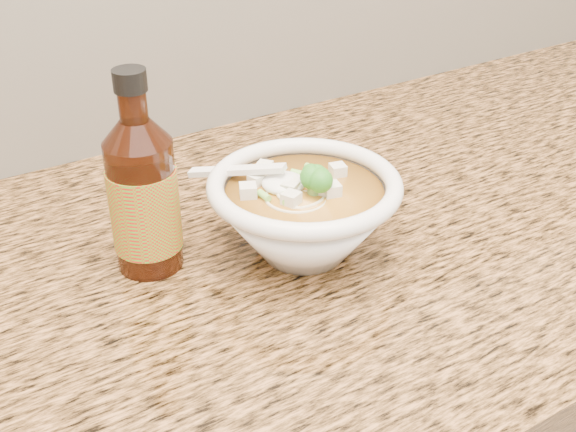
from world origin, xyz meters
TOP-DOWN VIEW (x-y plane):
  - counter_slab at (0.00, 1.68)m, footprint 4.00×0.68m
  - soup_bowl at (0.09, 1.64)m, footprint 0.20×0.20m
  - hot_sauce_bottle at (-0.05, 1.70)m, footprint 0.07×0.07m

SIDE VIEW (x-z plane):
  - counter_slab at x=0.00m, z-range 0.86..0.90m
  - soup_bowl at x=0.09m, z-range 0.89..1.00m
  - hot_sauce_bottle at x=-0.05m, z-range 0.87..1.09m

